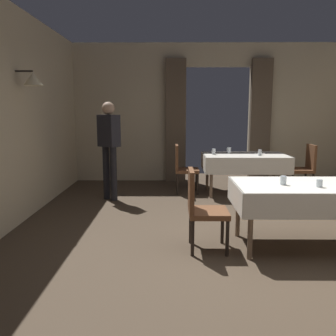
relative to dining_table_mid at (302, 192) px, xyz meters
The scene contains 14 objects.
ground 0.85m from the dining_table_mid, 154.22° to the right, with size 10.08×10.08×0.00m, color #4C3D2D.
wall_back 4.07m from the dining_table_mid, 96.91° to the left, with size 6.40×0.27×3.00m.
dining_table_mid is the anchor object (origin of this frame).
dining_table_far 2.69m from the dining_table_mid, 92.20° to the left, with size 1.57×0.95×0.75m.
chair_mid_left 1.17m from the dining_table_mid, behind, with size 0.45×0.44×0.93m.
chair_far_left 3.01m from the dining_table_mid, 115.02° to the left, with size 0.44×0.44×0.93m.
chair_far_right 2.98m from the dining_table_mid, 68.99° to the left, with size 0.44×0.44×0.93m.
glass_mid_a 0.27m from the dining_table_mid, behind, with size 0.07×0.07×0.10m, color silver.
glass_mid_c 0.24m from the dining_table_mid, 50.16° to the right, with size 0.07×0.07×0.08m, color silver.
glass_far_a 2.89m from the dining_table_mid, 97.51° to the left, with size 0.08×0.08×0.12m, color silver.
glass_far_b 2.78m from the dining_table_mid, 104.47° to the left, with size 0.07×0.07×0.11m, color silver.
glass_far_c 2.53m from the dining_table_mid, 86.88° to the left, with size 0.06×0.06×0.11m, color silver.
plate_far_d 2.84m from the dining_table_mid, 85.74° to the left, with size 0.21×0.21×0.01m, color white.
person_waiter_by_doorway 3.41m from the dining_table_mid, 139.66° to the left, with size 0.42×0.39×1.72m.
Camera 1 is at (-1.02, -3.74, 1.59)m, focal length 37.93 mm.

